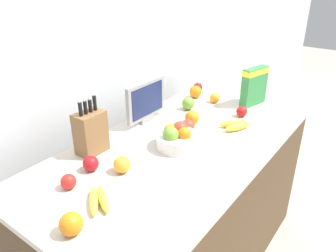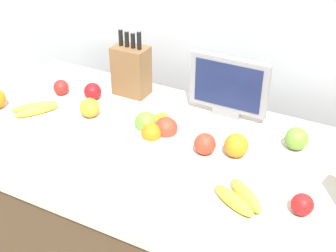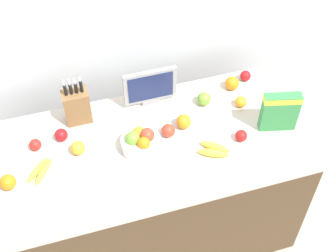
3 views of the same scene
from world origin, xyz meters
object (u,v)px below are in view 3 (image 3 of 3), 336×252
(apple_near_bananas, at_px, (241,136))
(orange_front_left, at_px, (184,122))
(banana_bunch_left, at_px, (41,171))
(apple_leftmost, at_px, (35,145))
(orange_back_center, at_px, (78,148))
(orange_front_right, at_px, (241,102))
(fruit_bowl, at_px, (141,142))
(apple_by_knife_block, at_px, (204,99))
(knife_block, at_px, (77,106))
(apple_rightmost, at_px, (61,135))
(orange_mid_right, at_px, (8,182))
(banana_bunch_right, at_px, (214,150))
(small_monitor, at_px, (150,87))
(orange_near_bowl, at_px, (232,83))
(apple_middle, at_px, (168,131))
(apple_rear, at_px, (245,76))
(cereal_box, at_px, (280,110))

(apple_near_bananas, distance_m, orange_front_left, 0.33)
(banana_bunch_left, distance_m, orange_front_left, 0.82)
(apple_leftmost, xyz_separation_m, apple_near_bananas, (1.09, -0.26, 0.00))
(orange_back_center, distance_m, orange_front_right, 0.98)
(apple_leftmost, bearing_deg, orange_front_right, -0.99)
(apple_near_bananas, xyz_separation_m, orange_back_center, (-0.87, 0.17, 0.01))
(fruit_bowl, distance_m, orange_back_center, 0.34)
(banana_bunch_left, xyz_separation_m, orange_front_left, (0.81, 0.09, 0.03))
(apple_leftmost, xyz_separation_m, apple_by_knife_block, (0.99, 0.06, 0.01))
(knife_block, distance_m, banana_bunch_left, 0.42)
(fruit_bowl, bearing_deg, apple_rightmost, 154.99)
(orange_mid_right, relative_size, orange_front_right, 1.22)
(banana_bunch_right, height_order, orange_mid_right, orange_mid_right)
(knife_block, height_order, banana_bunch_left, knife_block)
(apple_near_bananas, bearing_deg, banana_bunch_right, -166.07)
(orange_front_right, bearing_deg, banana_bunch_right, -133.84)
(apple_leftmost, height_order, orange_front_left, orange_front_left)
(small_monitor, distance_m, banana_bunch_left, 0.77)
(knife_block, distance_m, orange_near_bowl, 0.94)
(apple_middle, height_order, orange_back_center, orange_back_center)
(apple_near_bananas, relative_size, orange_front_right, 0.98)
(apple_rightmost, xyz_separation_m, orange_back_center, (0.07, -0.12, 0.00))
(orange_front_left, relative_size, orange_front_right, 1.23)
(banana_bunch_right, height_order, orange_front_right, orange_front_right)
(knife_block, height_order, apple_near_bananas, knife_block)
(apple_near_bananas, xyz_separation_m, orange_front_left, (-0.27, 0.18, 0.01))
(apple_rear, bearing_deg, banana_bunch_right, -128.57)
(apple_rear, relative_size, orange_back_center, 0.86)
(banana_bunch_left, xyz_separation_m, apple_near_bananas, (1.09, -0.09, 0.02))
(knife_block, bearing_deg, apple_leftmost, -150.55)
(apple_near_bananas, distance_m, apple_by_knife_block, 0.34)
(banana_bunch_right, xyz_separation_m, apple_rightmost, (-0.77, 0.33, 0.01))
(knife_block, height_order, apple_leftmost, knife_block)
(banana_bunch_right, relative_size, orange_back_center, 2.38)
(banana_bunch_right, bearing_deg, orange_back_center, 163.16)
(apple_leftmost, height_order, orange_front_right, orange_front_right)
(apple_rear, bearing_deg, orange_back_center, -165.62)
(orange_near_bowl, bearing_deg, orange_front_left, -150.53)
(fruit_bowl, xyz_separation_m, orange_mid_right, (-0.71, -0.05, -0.01))
(banana_bunch_left, xyz_separation_m, banana_bunch_right, (0.91, -0.14, 0.00))
(banana_bunch_right, bearing_deg, orange_front_left, 113.40)
(apple_by_knife_block, bearing_deg, orange_near_bowl, 20.01)
(fruit_bowl, distance_m, orange_front_left, 0.28)
(apple_middle, bearing_deg, apple_leftmost, 170.84)
(banana_bunch_left, height_order, orange_front_right, orange_front_right)
(orange_back_center, relative_size, orange_front_right, 1.14)
(apple_near_bananas, distance_m, apple_rear, 0.50)
(cereal_box, xyz_separation_m, apple_leftmost, (-1.32, 0.24, -0.11))
(fruit_bowl, xyz_separation_m, apple_near_bananas, (0.54, -0.10, -0.02))
(fruit_bowl, relative_size, apple_middle, 2.82)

